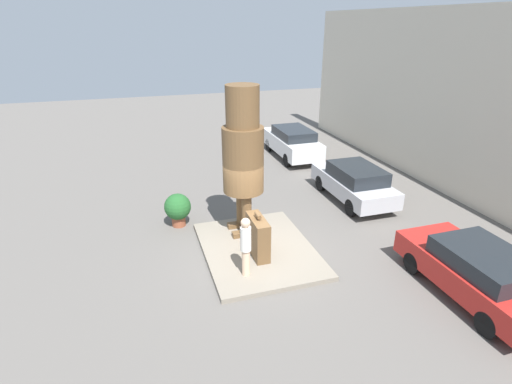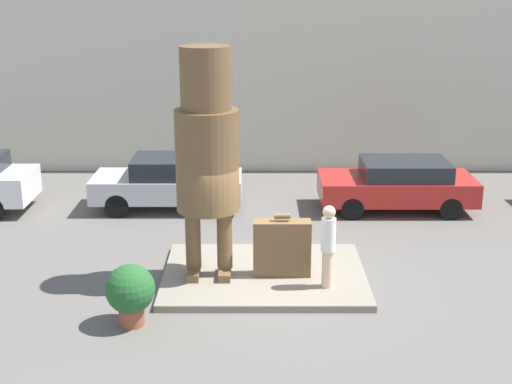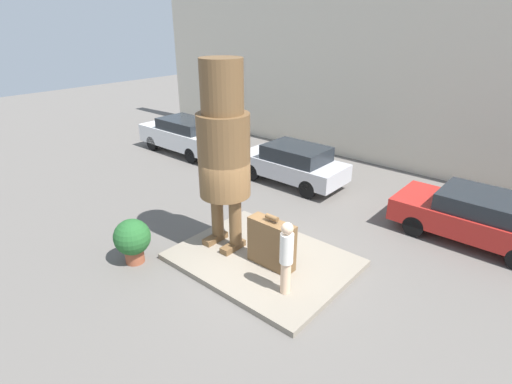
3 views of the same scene
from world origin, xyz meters
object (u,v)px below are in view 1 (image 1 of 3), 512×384
statue_figure (243,151)px  giant_suitcase (258,236)px  planter_pot (178,208)px  parked_car_white (292,142)px  parked_car_red (478,271)px  tourist (246,245)px  parked_car_silver (354,182)px

statue_figure → giant_suitcase: statue_figure is taller
giant_suitcase → planter_pot: giant_suitcase is taller
statue_figure → parked_car_white: (-7.33, 4.70, -2.11)m
statue_figure → giant_suitcase: 2.68m
giant_suitcase → parked_car_red: size_ratio=0.32×
giant_suitcase → planter_pot: size_ratio=1.16×
giant_suitcase → tourist: bearing=-34.8°
giant_suitcase → planter_pot: 3.49m
statue_figure → parked_car_white: statue_figure is taller
tourist → parked_car_red: tourist is taller
tourist → parked_car_white: (-9.77, 5.34, -0.26)m
parked_car_white → giant_suitcase: bearing=152.0°
parked_car_white → parked_car_silver: (5.92, 0.23, -0.06)m
parked_car_white → planter_pot: 9.00m
statue_figure → parked_car_silver: bearing=106.0°
statue_figure → tourist: bearing=-14.6°
giant_suitcase → parked_car_white: parked_car_white is taller
statue_figure → planter_pot: 3.31m
tourist → parked_car_silver: tourist is taller
giant_suitcase → tourist: 1.16m
giant_suitcase → parked_car_red: (3.38, 4.83, 0.00)m
parked_car_silver → tourist: bearing=124.7°
tourist → planter_pot: bearing=-160.0°
statue_figure → parked_car_silver: (-1.41, 4.93, -2.17)m
statue_figure → parked_car_silver: 5.57m
statue_figure → parked_car_silver: size_ratio=1.17×
parked_car_red → giant_suitcase: bearing=55.0°
parked_car_white → parked_car_silver: 5.92m
parked_car_white → tourist: bearing=151.3°
giant_suitcase → parked_car_white: 10.04m
parked_car_red → parked_car_silver: bearing=-1.0°
parked_car_silver → parked_car_red: size_ratio=0.97×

